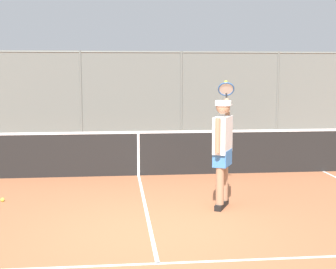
# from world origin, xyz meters

# --- Properties ---
(ground_plane) EXTENTS (60.00, 60.00, 0.00)m
(ground_plane) POSITION_xyz_m (0.00, 0.00, 0.00)
(ground_plane) COLOR #A8603D
(fence_backdrop) EXTENTS (17.88, 1.37, 2.83)m
(fence_backdrop) POSITION_xyz_m (0.00, -8.69, 1.30)
(fence_backdrop) COLOR slate
(fence_backdrop) RESTS_ON ground
(tennis_net) EXTENTS (10.70, 0.09, 1.07)m
(tennis_net) POSITION_xyz_m (0.00, -3.82, 0.49)
(tennis_net) COLOR #2D2D2D
(tennis_net) RESTS_ON ground
(tennis_player) EXTENTS (0.61, 1.40, 2.06)m
(tennis_player) POSITION_xyz_m (-1.25, -1.19, 1.05)
(tennis_player) COLOR black
(tennis_player) RESTS_ON ground
(tennis_ball_near_baseline) EXTENTS (0.07, 0.07, 0.07)m
(tennis_ball_near_baseline) POSITION_xyz_m (2.42, -1.93, 0.03)
(tennis_ball_near_baseline) COLOR #D6E042
(tennis_ball_near_baseline) RESTS_ON ground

